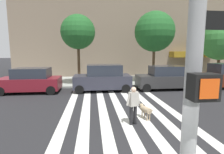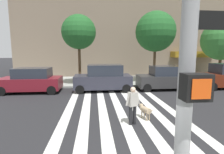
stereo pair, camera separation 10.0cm
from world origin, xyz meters
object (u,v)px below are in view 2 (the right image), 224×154
street_tree_middle (155,32)px  parked_car_third_in_line (166,78)px  parked_car_behind_first (103,78)px  parked_car_near_curb (32,81)px  street_tree_further (222,40)px  traffic_light_pole (193,12)px  dog_on_leash (145,110)px  pedestrian_dog_walker (133,103)px  street_tree_nearest (79,32)px

street_tree_middle → parked_car_third_in_line: bearing=-89.6°
parked_car_behind_first → parked_car_third_in_line: size_ratio=0.98×
parked_car_near_curb → street_tree_further: street_tree_further is taller
traffic_light_pole → street_tree_further: size_ratio=0.95×
traffic_light_pole → street_tree_further: bearing=51.9°
parked_car_third_in_line → dog_on_leash: size_ratio=4.86×
parked_car_near_curb → traffic_light_pole: bearing=-64.2°
street_tree_middle → pedestrian_dog_walker: bearing=-113.9°
street_tree_further → parked_car_near_curb: bearing=-169.7°
street_tree_middle → street_tree_further: bearing=2.9°
street_tree_middle → parked_car_near_curb: bearing=-164.9°
parked_car_third_in_line → street_tree_middle: street_tree_middle is taller
parked_car_behind_first → dog_on_leash: bearing=-75.4°
street_tree_nearest → dog_on_leash: street_tree_nearest is taller
street_tree_further → dog_on_leash: size_ratio=6.55×
traffic_light_pole → street_tree_nearest: 14.52m
parked_car_third_in_line → pedestrian_dog_walker: bearing=-122.4°
parked_car_third_in_line → street_tree_further: size_ratio=0.74×
street_tree_middle → street_tree_further: (7.09, 0.35, -0.72)m
parked_car_third_in_line → street_tree_middle: bearing=90.4°
street_tree_further → parked_car_third_in_line: bearing=-155.7°
pedestrian_dog_walker → parked_car_third_in_line: bearing=57.6°
street_tree_nearest → pedestrian_dog_walker: (2.89, -9.01, -3.84)m
parked_car_third_in_line → street_tree_middle: (-0.02, 2.85, 4.00)m
parked_car_near_curb → pedestrian_dog_walker: parked_car_near_curb is taller
traffic_light_pole → pedestrian_dog_walker: (0.57, 5.27, -2.59)m
traffic_light_pole → parked_car_near_curb: bearing=115.8°
parked_car_near_curb → street_tree_middle: street_tree_middle is taller
street_tree_nearest → street_tree_further: bearing=3.5°
parked_car_third_in_line → street_tree_further: 8.43m
traffic_light_pole → parked_car_near_curb: (-5.78, 11.95, -2.61)m
traffic_light_pole → street_tree_middle: 15.62m
parked_car_behind_first → pedestrian_dog_walker: 6.74m
traffic_light_pole → pedestrian_dog_walker: 5.91m
traffic_light_pole → parked_car_third_in_line: (4.81, 11.95, -2.58)m
street_tree_nearest → street_tree_middle: 7.14m
traffic_light_pole → parked_car_behind_first: bearing=91.5°
dog_on_leash → street_tree_middle: bearing=68.5°
parked_car_near_curb → dog_on_leash: parked_car_near_curb is taller
street_tree_nearest → pedestrian_dog_walker: size_ratio=3.75×
street_tree_nearest → dog_on_leash: bearing=-66.9°
parked_car_behind_first → street_tree_middle: bearing=29.1°
parked_car_third_in_line → street_tree_further: street_tree_further is taller
traffic_light_pole → parked_car_third_in_line: size_ratio=1.28×
dog_on_leash → traffic_light_pole: bearing=-102.3°
parked_car_behind_first → dog_on_leash: (1.59, -6.12, -0.57)m
street_tree_middle → street_tree_nearest: bearing=-175.8°
street_tree_nearest → dog_on_leash: size_ratio=6.60×
street_tree_middle → pedestrian_dog_walker: street_tree_middle is taller
dog_on_leash → street_tree_nearest: bearing=113.1°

